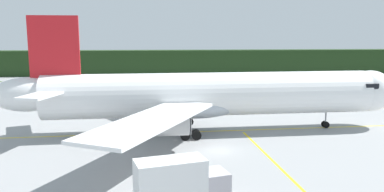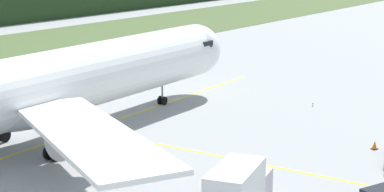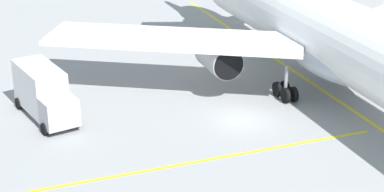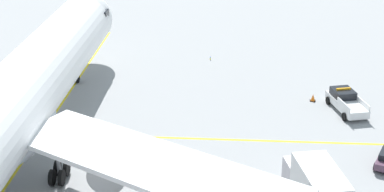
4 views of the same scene
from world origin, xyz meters
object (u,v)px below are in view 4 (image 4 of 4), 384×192
(ops_pickup_truck, at_px, (346,101))
(catering_truck, at_px, (316,189))
(airliner, at_px, (15,104))
(apron_cone, at_px, (313,98))

(ops_pickup_truck, distance_m, catering_truck, 18.17)
(airliner, distance_m, catering_truck, 22.96)
(airliner, xyz_separation_m, catering_truck, (-4.80, -22.25, -2.97))
(catering_truck, bearing_deg, ops_pickup_truck, -13.26)
(catering_truck, relative_size, apron_cone, 10.73)
(catering_truck, bearing_deg, apron_cone, -3.84)
(airliner, relative_size, apron_cone, 76.75)
(ops_pickup_truck, distance_m, apron_cone, 3.47)
(apron_cone, bearing_deg, ops_pickup_truck, -123.67)
(ops_pickup_truck, height_order, catering_truck, catering_truck)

